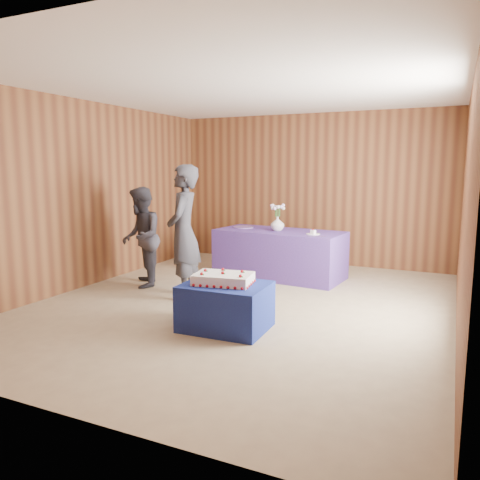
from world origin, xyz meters
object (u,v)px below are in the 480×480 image
Objects in this scene: cake_table at (226,306)px; serving_table at (279,254)px; vase at (277,224)px; sheet_cake at (223,279)px; guest_right at (141,237)px; guest_left at (183,232)px.

serving_table is (-0.32, 2.56, 0.12)m from cake_table.
sheet_cake is at bearing -82.82° from vase.
sheet_cake is 2.24m from guest_right.
vase is 0.15× the size of guest_right.
sheet_cake is 0.47× the size of guest_right.
guest_left reaches higher than guest_right.
guest_left is (-0.74, -1.69, 0.52)m from serving_table.
serving_table is 2.87× the size of sheet_cake.
cake_table is 0.51× the size of guest_left.
guest_left is 1.21× the size of guest_right.
vase is 0.13× the size of guest_left.
guest_left is (-1.06, 0.87, 0.64)m from cake_table.
vase is (-0.32, 2.53, 0.31)m from sheet_cake.
sheet_cake is (-0.03, 0.00, 0.31)m from cake_table.
vase reaches higher than cake_table.
guest_right reaches higher than vase.
sheet_cake is 0.39× the size of guest_left.
sheet_cake is at bearing -78.06° from serving_table.
cake_table is 1.29× the size of sheet_cake.
cake_table is 1.51m from guest_left.
guest_left is at bearing 130.52° from sheet_cake.
guest_right is at bearing 140.07° from sheet_cake.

